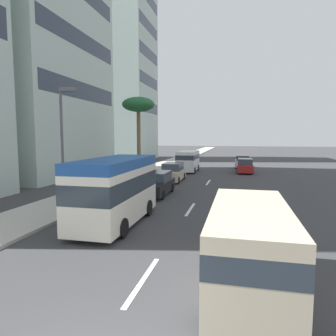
% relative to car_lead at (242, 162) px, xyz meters
% --- Properties ---
extents(ground_plane, '(198.00, 198.00, 0.00)m').
position_rel_car_lead_xyz_m(ground_plane, '(-6.83, 3.19, -0.79)').
color(ground_plane, '#38383A').
extents(sidewalk_right, '(162.00, 3.76, 0.15)m').
position_rel_car_lead_xyz_m(sidewalk_right, '(-6.83, 11.04, -0.71)').
color(sidewalk_right, '#B2ADA3').
rests_on(sidewalk_right, ground_plane).
extents(lane_stripe_near, '(3.20, 0.16, 0.01)m').
position_rel_car_lead_xyz_m(lane_stripe_near, '(-34.25, 3.19, -0.78)').
color(lane_stripe_near, silver).
rests_on(lane_stripe_near, ground_plane).
extents(lane_stripe_mid, '(3.20, 0.16, 0.01)m').
position_rel_car_lead_xyz_m(lane_stripe_mid, '(-25.19, 3.19, -0.78)').
color(lane_stripe_mid, silver).
rests_on(lane_stripe_mid, ground_plane).
extents(lane_stripe_far, '(3.20, 0.16, 0.01)m').
position_rel_car_lead_xyz_m(lane_stripe_far, '(-14.45, 3.19, -0.78)').
color(lane_stripe_far, silver).
rests_on(lane_stripe_far, ground_plane).
extents(car_lead, '(4.23, 1.88, 1.68)m').
position_rel_car_lead_xyz_m(car_lead, '(0.00, 0.00, 0.00)').
color(car_lead, silver).
rests_on(car_lead, ground_plane).
extents(minibus_second, '(6.43, 2.39, 3.20)m').
position_rel_car_lead_xyz_m(minibus_second, '(-28.94, 6.26, 0.96)').
color(minibus_second, silver).
rests_on(minibus_second, ground_plane).
extents(car_third, '(4.54, 1.82, 1.67)m').
position_rel_car_lead_xyz_m(car_third, '(-5.90, -0.24, -0.00)').
color(car_third, '#A51E1E').
rests_on(car_third, ground_plane).
extents(van_fourth, '(5.19, 2.23, 2.47)m').
position_rel_car_lead_xyz_m(van_fourth, '(-6.39, 6.42, 0.62)').
color(van_fourth, white).
rests_on(van_fourth, ground_plane).
extents(van_fifth, '(5.32, 2.14, 2.41)m').
position_rel_car_lead_xyz_m(van_fifth, '(-34.37, 0.18, 0.59)').
color(van_fifth, beige).
rests_on(van_fifth, ground_plane).
extents(car_sixth, '(4.69, 1.94, 1.67)m').
position_rel_car_lead_xyz_m(car_sixth, '(-21.31, 6.33, -0.00)').
color(car_sixth, black).
rests_on(car_sixth, ground_plane).
extents(car_seventh, '(4.69, 1.86, 1.71)m').
position_rel_car_lead_xyz_m(car_seventh, '(-14.28, 6.61, 0.02)').
color(car_seventh, beige).
rests_on(car_seventh, ground_plane).
extents(pedestrian_near_lamp, '(0.32, 0.38, 1.72)m').
position_rel_car_lead_xyz_m(pedestrian_near_lamp, '(-25.20, 11.40, 0.31)').
color(pedestrian_near_lamp, '#4C8C66').
rests_on(pedestrian_near_lamp, sidewalk_right).
extents(pedestrian_mid_block, '(0.37, 0.39, 1.72)m').
position_rel_car_lead_xyz_m(pedestrian_mid_block, '(-13.73, 11.59, 0.31)').
color(pedestrian_mid_block, red).
rests_on(pedestrian_mid_block, sidewalk_right).
extents(palm_tree, '(3.52, 3.52, 8.32)m').
position_rel_car_lead_xyz_m(palm_tree, '(-10.57, 11.22, 6.66)').
color(palm_tree, brown).
rests_on(palm_tree, sidewalk_right).
extents(street_lamp, '(0.24, 0.97, 6.64)m').
position_rel_car_lead_xyz_m(street_lamp, '(-28.12, 9.45, 3.47)').
color(street_lamp, '#4C4C51').
rests_on(street_lamp, sidewalk_right).
extents(apartment_tower_mid, '(16.00, 10.32, 35.46)m').
position_rel_car_lead_xyz_m(apartment_tower_mid, '(-12.95, 21.61, 16.94)').
color(apartment_tower_mid, '#B2C6BC').
rests_on(apartment_tower_mid, ground_plane).
extents(office_tower_far, '(11.90, 10.66, 39.19)m').
position_rel_car_lead_xyz_m(office_tower_far, '(11.37, 21.78, 18.81)').
color(office_tower_far, '#B2C6BC').
rests_on(office_tower_far, ground_plane).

